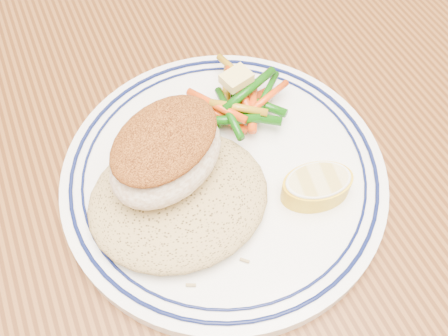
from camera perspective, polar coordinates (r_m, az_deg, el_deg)
dining_table at (r=0.50m, az=-3.71°, el=-5.76°), size 1.50×0.90×0.75m
plate at (r=0.40m, az=0.00°, el=-0.82°), size 0.26×0.26×0.02m
rice_pilaf at (r=0.37m, az=-5.24°, el=-3.15°), size 0.14×0.12×0.03m
fish_fillet at (r=0.36m, az=-6.65°, el=1.82°), size 0.12×0.10×0.05m
vegetable_pile at (r=0.42m, az=1.26°, el=7.17°), size 0.10×0.10×0.03m
butter_pat at (r=0.42m, az=1.43°, el=10.22°), size 0.03×0.02×0.01m
lemon_wedge at (r=0.38m, az=10.55°, el=-1.99°), size 0.06×0.06×0.02m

